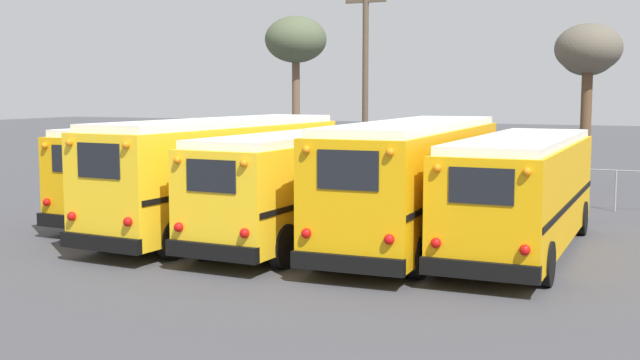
# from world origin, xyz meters

# --- Properties ---
(ground_plane) EXTENTS (160.00, 160.00, 0.00)m
(ground_plane) POSITION_xyz_m (0.00, 0.00, 0.00)
(ground_plane) COLOR #424247
(school_bus_0) EXTENTS (2.82, 10.27, 3.01)m
(school_bus_0) POSITION_xyz_m (-5.62, 1.03, 1.65)
(school_bus_0) COLOR #E5A00C
(school_bus_0) RESTS_ON ground
(school_bus_1) EXTENTS (2.95, 10.16, 3.29)m
(school_bus_1) POSITION_xyz_m (-2.81, -1.14, 1.79)
(school_bus_1) COLOR yellow
(school_bus_1) RESTS_ON ground
(school_bus_2) EXTENTS (2.70, 9.71, 2.97)m
(school_bus_2) POSITION_xyz_m (-0.00, -1.15, 1.63)
(school_bus_2) COLOR yellow
(school_bus_2) RESTS_ON ground
(school_bus_3) EXTENTS (2.89, 10.44, 3.29)m
(school_bus_3) POSITION_xyz_m (2.81, -0.57, 1.78)
(school_bus_3) COLOR #E5A00C
(school_bus_3) RESTS_ON ground
(school_bus_4) EXTENTS (2.56, 9.42, 2.96)m
(school_bus_4) POSITION_xyz_m (5.62, -0.53, 1.61)
(school_bus_4) COLOR #E5A00C
(school_bus_4) RESTS_ON ground
(utility_pole) EXTENTS (1.80, 0.26, 8.91)m
(utility_pole) POSITION_xyz_m (-3.17, 11.12, 4.65)
(utility_pole) COLOR brown
(utility_pole) RESTS_ON ground
(bare_tree_0) EXTENTS (3.43, 3.43, 8.21)m
(bare_tree_0) POSITION_xyz_m (-10.61, 19.55, 6.78)
(bare_tree_0) COLOR brown
(bare_tree_0) RESTS_ON ground
(bare_tree_1) EXTENTS (2.62, 2.62, 6.75)m
(bare_tree_1) POSITION_xyz_m (5.64, 12.83, 5.56)
(bare_tree_1) COLOR brown
(bare_tree_1) RESTS_ON ground
(bare_tree_2) EXTENTS (2.47, 2.47, 6.63)m
(bare_tree_2) POSITION_xyz_m (5.01, 18.40, 5.60)
(bare_tree_2) COLOR brown
(bare_tree_2) RESTS_ON ground
(fence_line) EXTENTS (19.29, 0.06, 1.42)m
(fence_line) POSITION_xyz_m (0.00, 8.04, 0.98)
(fence_line) COLOR #939399
(fence_line) RESTS_ON ground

